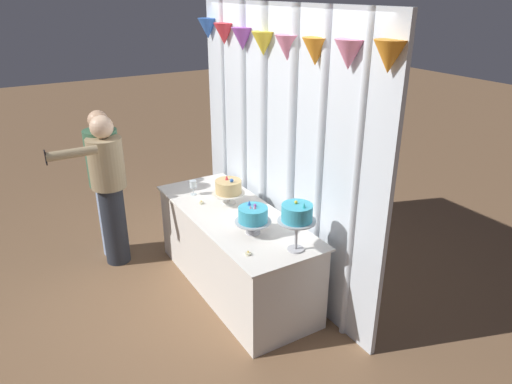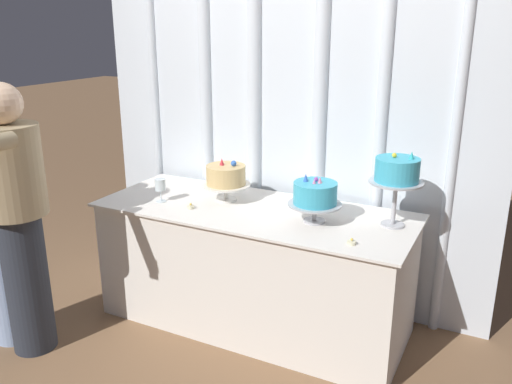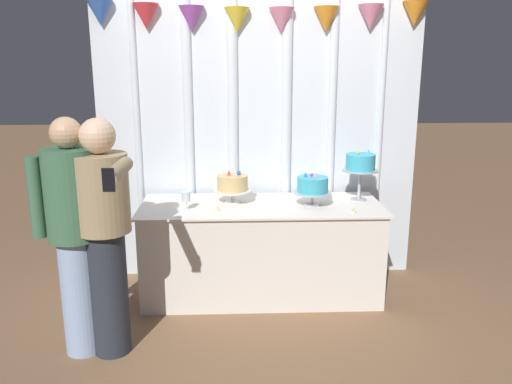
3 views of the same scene
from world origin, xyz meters
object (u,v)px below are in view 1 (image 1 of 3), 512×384
cake_display_center (253,216)px  tealight_near_left (248,254)px  guest_man_dark_suit (106,179)px  guest_girl_blue_dress (109,185)px  cake_display_rightmost (297,215)px  cake_table (235,251)px  wine_glass (193,185)px  tealight_far_left (201,203)px  cake_display_leftmost (228,188)px

cake_display_center → tealight_near_left: bearing=-36.6°
guest_man_dark_suit → guest_girl_blue_dress: size_ratio=1.00×
cake_display_rightmost → cake_display_center: bearing=-160.5°
cake_table → wine_glass: size_ratio=13.10×
tealight_far_left → guest_man_dark_suit: size_ratio=0.03×
cake_display_leftmost → tealight_far_left: size_ratio=7.11×
wine_glass → tealight_far_left: wine_glass is taller
cake_display_center → tealight_far_left: bearing=-170.5°
cake_display_leftmost → cake_display_rightmost: size_ratio=0.72×
cake_display_leftmost → cake_display_rightmost: (1.04, 0.04, 0.15)m
cake_display_center → cake_display_rightmost: bearing=19.5°
cake_table → tealight_far_left: bearing=-154.7°
wine_glass → tealight_far_left: 0.26m
cake_table → guest_man_dark_suit: size_ratio=1.24×
wine_glass → tealight_near_left: bearing=-5.0°
tealight_far_left → cake_display_rightmost: bearing=13.1°
wine_glass → guest_man_dark_suit: size_ratio=0.09×
cake_display_rightmost → guest_girl_blue_dress: bearing=-152.8°
cake_display_center → guest_man_dark_suit: 1.80m
tealight_far_left → guest_girl_blue_dress: bearing=-135.5°
cake_display_leftmost → tealight_near_left: bearing=-19.1°
wine_glass → guest_girl_blue_dress: bearing=-122.7°
tealight_near_left → guest_girl_blue_dress: bearing=-161.0°
wine_glass → tealight_near_left: 1.27m
wine_glass → cake_display_rightmost: bearing=9.9°
cake_display_leftmost → guest_man_dark_suit: bearing=-138.4°
cake_display_leftmost → guest_man_dark_suit: 1.33m
cake_display_rightmost → wine_glass: bearing=-170.1°
guest_girl_blue_dress → guest_man_dark_suit: bearing=173.4°
cake_display_leftmost → tealight_near_left: size_ratio=6.52×
tealight_near_left → cake_table: bearing=160.2°
tealight_near_left → guest_girl_blue_dress: 1.81m
cake_display_center → guest_girl_blue_dress: 1.64m
cake_display_center → guest_girl_blue_dress: guest_girl_blue_dress is taller
cake_table → cake_display_leftmost: (-0.23, 0.07, 0.54)m
cake_display_leftmost → cake_display_center: bearing=-9.5°
tealight_far_left → tealight_near_left: (1.03, -0.08, -0.00)m
wine_glass → guest_man_dark_suit: 0.93m
wine_glass → tealight_near_left: wine_glass is taller
cake_display_leftmost → cake_display_center: (0.63, -0.11, 0.00)m
cake_display_leftmost → guest_girl_blue_dress: 1.21m
cake_display_rightmost → wine_glass: (-1.39, -0.24, -0.20)m
cake_table → cake_display_rightmost: bearing=7.5°
tealight_far_left → guest_girl_blue_dress: size_ratio=0.03×
cake_display_leftmost → tealight_near_left: cake_display_leftmost is taller
cake_display_center → cake_display_rightmost: size_ratio=0.71×
cake_display_center → cake_table: bearing=174.7°
wine_glass → cake_display_center: bearing=5.7°
cake_display_leftmost → guest_man_dark_suit: guest_man_dark_suit is taller
cake_display_center → guest_girl_blue_dress: (-1.43, -0.80, -0.08)m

